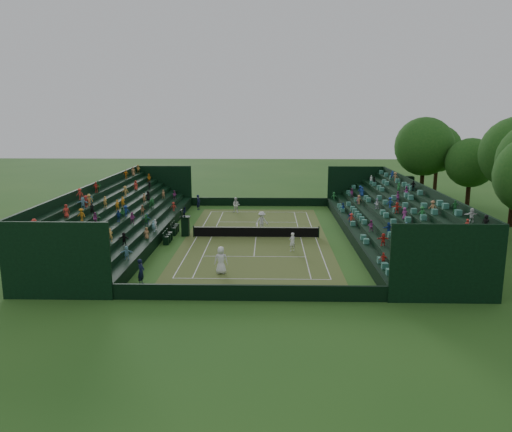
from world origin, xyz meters
The scene contains 19 objects.
ground centered at (0.00, 0.00, 0.00)m, with size 160.00×160.00×0.00m, color #25561B.
court_surface centered at (0.00, 0.00, 0.01)m, with size 12.97×26.77×0.01m, color #396923.
perimeter_wall_north centered at (0.00, 15.88, 0.50)m, with size 17.17×0.20×1.00m, color black.
perimeter_wall_south centered at (0.00, -15.88, 0.50)m, with size 17.17×0.20×1.00m, color black.
perimeter_wall_east centered at (8.48, 0.00, 0.50)m, with size 0.20×31.77×1.00m, color black.
perimeter_wall_west centered at (-8.48, 0.00, 0.50)m, with size 0.20×31.77×1.00m, color black.
north_grandstand centered at (12.66, 0.00, 1.55)m, with size 6.60×32.00×4.90m.
south_grandstand centered at (-12.66, 0.00, 1.55)m, with size 6.60×32.00×4.90m.
tennis_net centered at (0.00, 0.00, 0.53)m, with size 11.67×0.10×1.06m.
scoreboard_tower centered at (17.75, 16.00, 3.14)m, with size 2.00×1.00×3.70m.
tree_row centered at (23.46, 8.45, 6.87)m, with size 12.64×36.43×10.99m.
umpire_chair centered at (-6.61, 0.38, 1.17)m, with size 0.87×0.87×2.75m.
courtside_chairs centered at (-7.78, -0.40, 0.40)m, with size 0.49×5.46×1.06m.
player_near_west centered at (-2.22, -10.72, 0.99)m, with size 0.97×0.63×1.99m, color white.
player_near_east centered at (3.12, -4.70, 0.80)m, with size 0.58×0.38×1.59m, color white.
player_far_west centered at (-2.57, 11.42, 0.89)m, with size 0.87×0.68×1.78m, color white.
player_far_east centered at (0.50, 2.19, 1.00)m, with size 1.29×0.74×1.99m, color white.
line_judge_north centered at (-7.16, 13.21, 0.89)m, with size 0.65×0.43×1.78m, color black.
line_judge_south centered at (-7.32, -13.20, 0.89)m, with size 0.65×0.43×1.78m, color black.
Camera 1 is at (1.14, -44.72, 11.27)m, focal length 35.00 mm.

